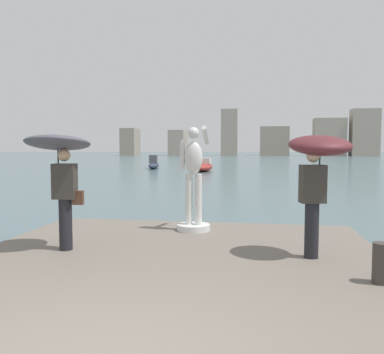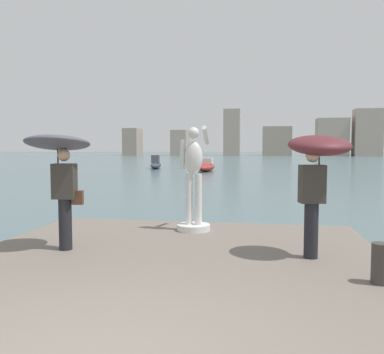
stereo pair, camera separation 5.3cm
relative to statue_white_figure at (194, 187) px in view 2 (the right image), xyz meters
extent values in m
plane|color=#4C666B|center=(0.00, 34.40, -1.33)|extent=(400.00, 400.00, 0.00)
cube|color=#70665B|center=(0.00, -3.79, -1.13)|extent=(6.77, 9.60, 0.40)
cylinder|color=silver|center=(0.00, -0.01, -0.86)|extent=(0.71, 0.71, 0.13)
cylinder|color=silver|center=(-0.10, -0.01, -0.26)|extent=(0.15, 0.15, 1.07)
cylinder|color=silver|center=(0.10, -0.01, -0.26)|extent=(0.15, 0.15, 1.07)
ellipsoid|color=silver|center=(0.00, -0.01, 0.61)|extent=(0.38, 0.26, 0.68)
sphere|color=silver|center=(0.00, -0.01, 1.13)|extent=(0.24, 0.24, 0.24)
cylinder|color=silver|center=(-0.24, -0.01, 0.68)|extent=(0.10, 0.10, 0.62)
cylinder|color=silver|center=(0.22, 0.26, 1.09)|extent=(0.10, 0.59, 0.40)
cylinder|color=black|center=(-1.92, -1.97, -0.49)|extent=(0.22, 0.22, 0.88)
cube|color=#38332D|center=(-1.92, -1.97, 0.25)|extent=(0.40, 0.28, 0.60)
sphere|color=tan|center=(-1.92, -1.97, 0.70)|extent=(0.21, 0.21, 0.21)
cylinder|color=#262626|center=(-2.04, -1.94, 0.58)|extent=(0.02, 0.02, 0.55)
ellipsoid|color=#4C4C56|center=(-2.04, -1.94, 0.90)|extent=(1.19, 1.21, 0.36)
cube|color=#513323|center=(-1.70, -1.93, -0.03)|extent=(0.19, 0.12, 0.24)
cylinder|color=black|center=(2.17, -1.84, -0.49)|extent=(0.22, 0.22, 0.88)
cube|color=#38332D|center=(2.17, -1.84, 0.25)|extent=(0.42, 0.31, 0.60)
sphere|color=beige|center=(2.17, -1.84, 0.70)|extent=(0.21, 0.21, 0.21)
cylinder|color=#262626|center=(2.28, -1.78, 0.54)|extent=(0.02, 0.02, 0.48)
ellipsoid|color=#5B2328|center=(2.28, -1.78, 0.86)|extent=(1.16, 1.19, 0.44)
cylinder|color=#38332D|center=(2.90, -2.97, -0.66)|extent=(0.23, 0.23, 0.53)
ellipsoid|color=#9E2D28|center=(-3.44, 29.09, -0.95)|extent=(1.62, 4.75, 0.75)
cube|color=beige|center=(-3.43, 29.44, -0.36)|extent=(1.16, 1.35, 0.52)
ellipsoid|color=#2D384C|center=(-9.39, 33.48, -1.00)|extent=(1.91, 5.56, 0.66)
cube|color=#4C4C51|center=(-9.32, 33.08, -0.31)|extent=(1.00, 1.56, 0.82)
cube|color=gray|center=(-36.17, 110.09, 2.72)|extent=(4.47, 6.82, 8.10)
cube|color=#A89989|center=(-21.62, 111.00, 2.42)|extent=(4.64, 7.60, 7.49)
cube|color=#A89989|center=(-6.20, 111.15, 5.43)|extent=(4.74, 4.42, 13.52)
cube|color=gray|center=(6.83, 111.93, 2.87)|extent=(8.22, 5.28, 8.40)
cube|color=#A89989|center=(21.58, 108.51, 3.86)|extent=(8.40, 5.47, 10.37)
cube|color=#A89989|center=(30.57, 107.49, 5.03)|extent=(7.13, 4.76, 12.71)
camera|label=1|loc=(1.27, -8.39, 0.81)|focal=37.81mm
camera|label=2|loc=(1.32, -8.38, 0.81)|focal=37.81mm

